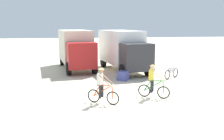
{
  "coord_description": "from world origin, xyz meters",
  "views": [
    {
      "loc": [
        -2.07,
        -11.64,
        3.93
      ],
      "look_at": [
        0.19,
        3.73,
        1.1
      ],
      "focal_mm": 41.01,
      "sensor_mm": 36.0,
      "label": 1
    }
  ],
  "objects_px": {
    "box_truck_avon_van": "(123,49)",
    "supply_crate": "(123,76)",
    "cyclist_cowboy_hat": "(153,82)",
    "bicycle_spare": "(172,73)",
    "box_truck_cream_rv": "(76,47)",
    "cyclist_orange_shirt": "(102,87)"
  },
  "relations": [
    {
      "from": "cyclist_orange_shirt",
      "to": "bicycle_spare",
      "type": "height_order",
      "value": "cyclist_orange_shirt"
    },
    {
      "from": "box_truck_cream_rv",
      "to": "box_truck_avon_van",
      "type": "bearing_deg",
      "value": -21.42
    },
    {
      "from": "supply_crate",
      "to": "bicycle_spare",
      "type": "bearing_deg",
      "value": 1.91
    },
    {
      "from": "cyclist_cowboy_hat",
      "to": "bicycle_spare",
      "type": "xyz_separation_m",
      "value": [
        2.84,
        4.57,
        -0.45
      ]
    },
    {
      "from": "box_truck_cream_rv",
      "to": "cyclist_cowboy_hat",
      "type": "bearing_deg",
      "value": -67.58
    },
    {
      "from": "cyclist_cowboy_hat",
      "to": "box_truck_avon_van",
      "type": "bearing_deg",
      "value": 90.74
    },
    {
      "from": "box_truck_cream_rv",
      "to": "bicycle_spare",
      "type": "relative_size",
      "value": 4.9
    },
    {
      "from": "box_truck_cream_rv",
      "to": "box_truck_avon_van",
      "type": "xyz_separation_m",
      "value": [
        3.87,
        -1.52,
        0.0
      ]
    },
    {
      "from": "cyclist_orange_shirt",
      "to": "supply_crate",
      "type": "xyz_separation_m",
      "value": [
        2.04,
        5.09,
        -0.52
      ]
    },
    {
      "from": "bicycle_spare",
      "to": "box_truck_cream_rv",
      "type": "bearing_deg",
      "value": 143.43
    },
    {
      "from": "cyclist_orange_shirt",
      "to": "supply_crate",
      "type": "height_order",
      "value": "cyclist_orange_shirt"
    },
    {
      "from": "cyclist_orange_shirt",
      "to": "cyclist_cowboy_hat",
      "type": "distance_m",
      "value": 2.87
    },
    {
      "from": "cyclist_orange_shirt",
      "to": "bicycle_spare",
      "type": "distance_m",
      "value": 7.7
    },
    {
      "from": "bicycle_spare",
      "to": "supply_crate",
      "type": "xyz_separation_m",
      "value": [
        -3.61,
        -0.12,
        -0.07
      ]
    },
    {
      "from": "cyclist_orange_shirt",
      "to": "bicycle_spare",
      "type": "bearing_deg",
      "value": 42.7
    },
    {
      "from": "box_truck_cream_rv",
      "to": "cyclist_cowboy_hat",
      "type": "xyz_separation_m",
      "value": [
        3.97,
        -9.63,
        -1.03
      ]
    },
    {
      "from": "cyclist_cowboy_hat",
      "to": "box_truck_cream_rv",
      "type": "bearing_deg",
      "value": 112.42
    },
    {
      "from": "cyclist_cowboy_hat",
      "to": "bicycle_spare",
      "type": "relative_size",
      "value": 1.27
    },
    {
      "from": "box_truck_avon_van",
      "to": "supply_crate",
      "type": "height_order",
      "value": "box_truck_avon_van"
    },
    {
      "from": "box_truck_avon_van",
      "to": "bicycle_spare",
      "type": "relative_size",
      "value": 4.94
    },
    {
      "from": "box_truck_avon_van",
      "to": "supply_crate",
      "type": "distance_m",
      "value": 4.03
    },
    {
      "from": "cyclist_cowboy_hat",
      "to": "bicycle_spare",
      "type": "bearing_deg",
      "value": 58.12
    }
  ]
}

